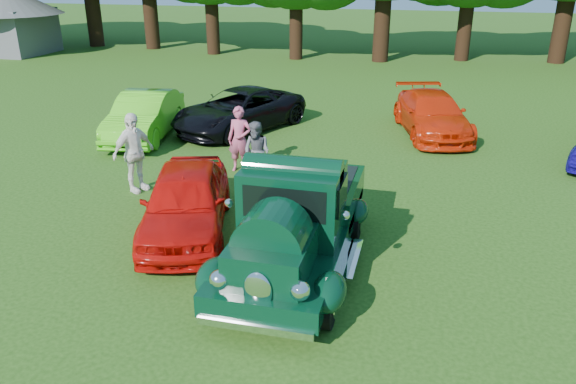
% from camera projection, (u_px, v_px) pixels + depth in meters
% --- Properties ---
extents(ground, '(120.00, 120.00, 0.00)m').
position_uv_depth(ground, '(266.00, 269.00, 10.24)').
color(ground, '#1F4510').
rests_on(ground, ground).
extents(hero_pickup, '(2.37, 5.10, 1.99)m').
position_uv_depth(hero_pickup, '(296.00, 222.00, 10.06)').
color(hero_pickup, black).
rests_on(hero_pickup, ground).
extents(red_convertible, '(2.77, 4.38, 1.39)m').
position_uv_depth(red_convertible, '(186.00, 201.00, 11.39)').
color(red_convertible, red).
rests_on(red_convertible, ground).
extents(back_car_lime, '(2.20, 4.47, 1.41)m').
position_uv_depth(back_car_lime, '(144.00, 116.00, 17.61)').
color(back_car_lime, '#4CC81A').
rests_on(back_car_lime, ground).
extents(back_car_black, '(4.04, 5.31, 1.34)m').
position_uv_depth(back_car_black, '(239.00, 110.00, 18.42)').
color(back_car_black, black).
rests_on(back_car_black, ground).
extents(back_car_orange, '(2.96, 4.84, 1.31)m').
position_uv_depth(back_car_orange, '(432.00, 114.00, 17.98)').
color(back_car_orange, red).
rests_on(back_car_orange, ground).
extents(spectator_pink, '(0.65, 0.44, 1.74)m').
position_uv_depth(spectator_pink, '(240.00, 139.00, 14.71)').
color(spectator_pink, '#BF4E70').
rests_on(spectator_pink, ground).
extents(spectator_grey, '(0.91, 0.81, 1.54)m').
position_uv_depth(spectator_grey, '(257.00, 152.00, 14.07)').
color(spectator_grey, slate).
rests_on(spectator_grey, ground).
extents(spectator_white, '(0.90, 1.23, 1.94)m').
position_uv_depth(spectator_white, '(134.00, 153.00, 13.37)').
color(spectator_white, white).
rests_on(spectator_white, ground).
extents(gazebo, '(6.40, 6.40, 3.90)m').
position_uv_depth(gazebo, '(8.00, 12.00, 33.13)').
color(gazebo, '#56575B').
rests_on(gazebo, ground).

